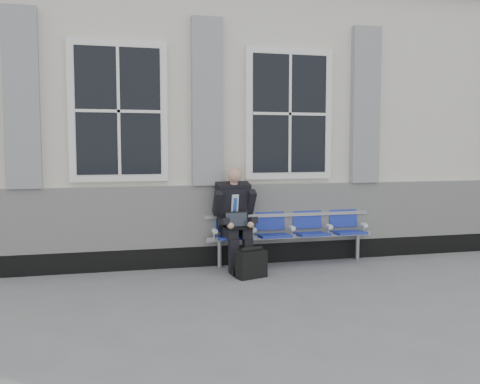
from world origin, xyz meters
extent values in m
plane|color=slate|center=(0.00, 0.00, 0.00)|extent=(70.00, 70.00, 0.00)
cube|color=beige|center=(0.00, 3.50, 2.10)|extent=(14.00, 4.00, 4.20)
cube|color=gray|center=(0.00, 3.50, 4.32)|extent=(14.40, 4.40, 0.24)
cube|color=black|center=(0.00, 1.47, 0.15)|extent=(14.00, 0.10, 0.30)
cube|color=silver|center=(0.00, 1.46, 0.75)|extent=(14.00, 0.08, 0.90)
cube|color=gray|center=(-3.40, 1.44, 2.40)|extent=(0.45, 0.14, 2.40)
cube|color=gray|center=(-0.90, 1.44, 2.40)|extent=(0.45, 0.14, 2.40)
cube|color=gray|center=(1.60, 1.44, 2.40)|extent=(0.45, 0.14, 2.40)
cube|color=white|center=(-2.15, 1.46, 2.25)|extent=(1.35, 0.10, 1.95)
cube|color=black|center=(-2.15, 1.41, 2.25)|extent=(1.15, 0.02, 1.75)
cube|color=white|center=(0.35, 1.46, 2.25)|extent=(1.35, 0.10, 1.95)
cube|color=black|center=(0.35, 1.41, 2.25)|extent=(1.15, 0.02, 1.75)
cube|color=#9EA0A3|center=(0.34, 1.30, 0.42)|extent=(2.60, 0.07, 0.07)
cube|color=#9EA0A3|center=(0.34, 1.42, 0.73)|extent=(2.60, 0.05, 0.05)
cylinder|color=#9EA0A3|center=(-0.76, 1.30, 0.20)|extent=(0.06, 0.06, 0.39)
cylinder|color=#9EA0A3|center=(1.44, 1.30, 0.20)|extent=(0.06, 0.06, 0.39)
cube|color=#16299A|center=(-0.56, 1.22, 0.45)|extent=(0.46, 0.42, 0.07)
cube|color=#16299A|center=(-0.56, 1.43, 0.71)|extent=(0.46, 0.10, 0.40)
cube|color=#16299A|center=(0.04, 1.22, 0.45)|extent=(0.46, 0.42, 0.07)
cube|color=#16299A|center=(0.04, 1.43, 0.71)|extent=(0.46, 0.10, 0.40)
cube|color=#16299A|center=(0.64, 1.22, 0.45)|extent=(0.46, 0.42, 0.07)
cube|color=#16299A|center=(0.64, 1.43, 0.71)|extent=(0.46, 0.10, 0.40)
cube|color=#16299A|center=(1.24, 1.22, 0.45)|extent=(0.46, 0.42, 0.07)
cube|color=#16299A|center=(1.24, 1.43, 0.71)|extent=(0.46, 0.10, 0.40)
cylinder|color=white|center=(-0.84, 1.25, 0.55)|extent=(0.07, 0.12, 0.07)
cylinder|color=white|center=(-0.26, 1.25, 0.55)|extent=(0.07, 0.12, 0.07)
cylinder|color=white|center=(0.34, 1.25, 0.55)|extent=(0.07, 0.12, 0.07)
cylinder|color=white|center=(0.94, 1.25, 0.55)|extent=(0.07, 0.12, 0.07)
cylinder|color=white|center=(1.52, 1.25, 0.55)|extent=(0.07, 0.12, 0.07)
cube|color=black|center=(-0.64, 0.83, 0.05)|extent=(0.12, 0.27, 0.09)
cube|color=black|center=(-0.44, 0.83, 0.05)|extent=(0.12, 0.27, 0.09)
cube|color=black|center=(-0.64, 0.89, 0.25)|extent=(0.13, 0.14, 0.47)
cube|color=black|center=(-0.44, 0.90, 0.25)|extent=(0.13, 0.14, 0.47)
cube|color=black|center=(-0.65, 1.11, 0.54)|extent=(0.16, 0.46, 0.14)
cube|color=black|center=(-0.45, 1.12, 0.54)|extent=(0.16, 0.46, 0.14)
cube|color=black|center=(-0.56, 1.32, 0.88)|extent=(0.44, 0.36, 0.65)
cube|color=#C2D9FF|center=(-0.55, 1.20, 0.90)|extent=(0.11, 0.10, 0.36)
cube|color=#244DAC|center=(-0.55, 1.19, 0.88)|extent=(0.05, 0.08, 0.30)
cube|color=black|center=(-0.56, 1.29, 1.19)|extent=(0.50, 0.26, 0.15)
cylinder|color=tan|center=(-0.55, 1.24, 1.26)|extent=(0.11, 0.11, 0.10)
sphere|color=tan|center=(-0.55, 1.18, 1.36)|extent=(0.21, 0.21, 0.21)
cube|color=black|center=(-0.80, 1.21, 0.96)|extent=(0.11, 0.29, 0.38)
cube|color=black|center=(-0.31, 1.23, 0.96)|extent=(0.11, 0.29, 0.38)
cube|color=black|center=(-0.75, 1.03, 0.72)|extent=(0.10, 0.32, 0.14)
cube|color=black|center=(-0.34, 1.04, 0.72)|extent=(0.10, 0.32, 0.14)
sphere|color=tan|center=(-0.68, 0.89, 0.67)|extent=(0.09, 0.09, 0.09)
sphere|color=tan|center=(-0.40, 0.90, 0.67)|extent=(0.09, 0.09, 0.09)
cube|color=black|center=(-0.54, 0.97, 0.62)|extent=(0.35, 0.25, 0.02)
cube|color=black|center=(-0.55, 1.09, 0.73)|extent=(0.34, 0.10, 0.22)
cube|color=black|center=(-0.55, 1.08, 0.73)|extent=(0.31, 0.08, 0.18)
cube|color=black|center=(-0.47, 0.60, 0.18)|extent=(0.44, 0.29, 0.37)
cylinder|color=black|center=(-0.47, 0.60, 0.39)|extent=(0.33, 0.16, 0.06)
camera|label=1|loc=(-2.36, -6.21, 1.77)|focal=40.00mm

